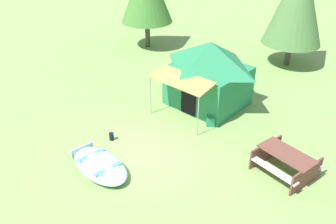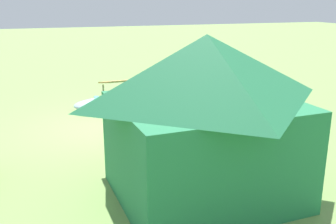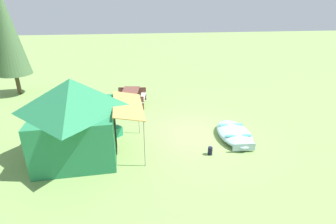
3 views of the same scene
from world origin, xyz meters
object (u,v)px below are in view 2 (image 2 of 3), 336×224
beached_rowboat (114,103)px  cooler_box (122,166)px  canvas_cabin_tent (205,116)px  fuel_can (161,113)px

beached_rowboat → cooler_box: bearing=80.1°
canvas_cabin_tent → fuel_can: 4.91m
beached_rowboat → fuel_can: 1.74m
fuel_can → beached_rowboat: bearing=-50.5°
beached_rowboat → cooler_box: 4.84m
beached_rowboat → cooler_box: size_ratio=5.41×
canvas_cabin_tent → fuel_can: canvas_cabin_tent is taller
cooler_box → beached_rowboat: bearing=-99.9°
canvas_cabin_tent → fuel_can: bearing=-99.4°
beached_rowboat → fuel_can: (-1.11, 1.35, -0.05)m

